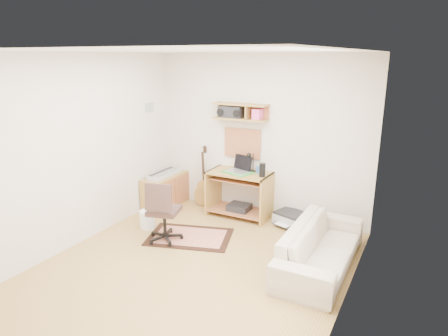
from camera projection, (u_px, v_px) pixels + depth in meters
The scene contains 22 objects.
floor at pixel (196, 266), 4.99m from camera, with size 3.60×4.00×0.01m, color #AB8647.
ceiling at pixel (191, 50), 4.27m from camera, with size 3.60×4.00×0.01m, color white.
back_wall at pixel (260, 137), 6.34m from camera, with size 3.60×0.01×2.60m, color beige.
left_wall at pixel (82, 150), 5.44m from camera, with size 0.01×4.00×2.60m, color beige.
right_wall at pixel (352, 190), 3.82m from camera, with size 0.01×4.00×2.60m, color beige.
wall_shelf at pixel (240, 112), 6.25m from camera, with size 0.90×0.25×0.26m, color #A67E3A.
cork_board at pixel (242, 143), 6.48m from camera, with size 0.64×0.03×0.49m, color tan.
wall_photo at pixel (150, 107), 6.59m from camera, with size 0.02×0.20×0.15m, color #4C8CBF.
desk at pixel (239, 194), 6.45m from camera, with size 1.00×0.55×0.75m, color #A67E3A, non-canonical shape.
laptop at pixel (238, 164), 6.30m from camera, with size 0.35×0.35×0.27m, color silver, non-canonical shape.
speaker at pixel (262, 170), 6.09m from camera, with size 0.10×0.10×0.21m, color black.
desk_lamp at pixel (253, 162), 6.35m from camera, with size 0.10×0.10×0.31m, color black, non-canonical shape.
pencil_cup at pixel (258, 170), 6.29m from camera, with size 0.08×0.08×0.11m, color #335D9A.
boombox at pixel (231, 112), 6.32m from camera, with size 0.39×0.18×0.20m, color black.
rug at pixel (190, 237), 5.78m from camera, with size 1.18×0.79×0.02m, color #D9B391.
task_chair at pixel (164, 210), 5.56m from camera, with size 0.47×0.47×0.91m, color #392721, non-canonical shape.
cabinet at pixel (165, 190), 6.94m from camera, with size 0.40×0.90×0.55m, color #A67E3A.
music_keyboard at pixel (165, 174), 6.85m from camera, with size 0.22×0.72×0.06m, color #B2B5BA.
guitar at pixel (202, 176), 6.88m from camera, with size 0.28×0.18×1.06m, color #A27332, non-canonical shape.
waste_basket at pixel (147, 219), 6.06m from camera, with size 0.23×0.23×0.28m, color white.
printer at pixel (292, 219), 6.20m from camera, with size 0.49×0.38×0.19m, color #A5A8AA.
sofa at pixel (321, 240), 4.89m from camera, with size 1.84×0.54×0.72m, color #C1B299.
Camera 1 is at (2.40, -3.77, 2.55)m, focal length 31.78 mm.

